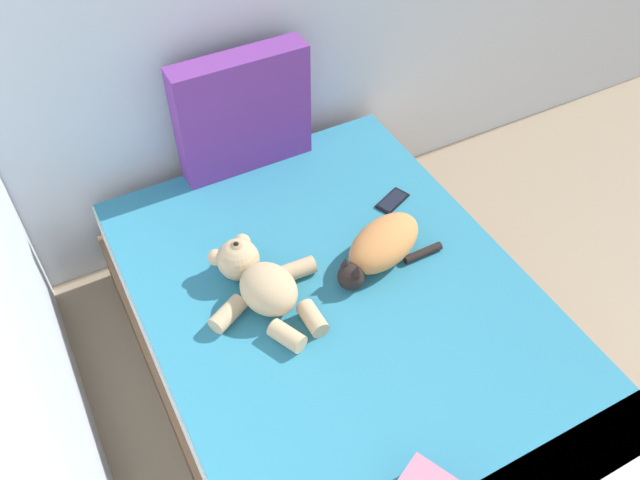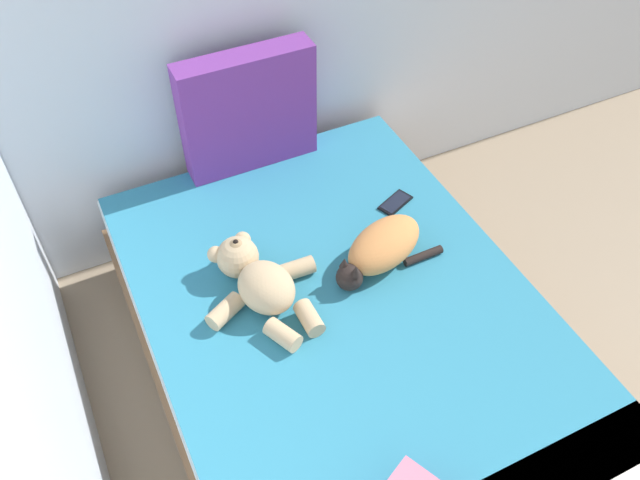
% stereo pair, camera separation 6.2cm
% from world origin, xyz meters
% --- Properties ---
extents(bed, '(1.38, 2.03, 0.47)m').
position_xyz_m(bed, '(0.95, 3.38, 0.23)').
color(bed, brown).
rests_on(bed, ground_plane).
extents(patterned_cushion, '(0.56, 0.12, 0.52)m').
position_xyz_m(patterned_cushion, '(0.95, 4.31, 0.73)').
color(patterned_cushion, '#72338C').
rests_on(patterned_cushion, bed).
extents(cat, '(0.44, 0.30, 0.15)m').
position_xyz_m(cat, '(1.16, 3.56, 0.55)').
color(cat, '#D18447').
rests_on(cat, bed).
extents(teddy_bear, '(0.44, 0.52, 0.17)m').
position_xyz_m(teddy_bear, '(0.70, 3.61, 0.55)').
color(teddy_bear, tan).
rests_on(teddy_bear, bed).
extents(cell_phone, '(0.16, 0.12, 0.01)m').
position_xyz_m(cell_phone, '(1.37, 3.80, 0.48)').
color(cell_phone, black).
rests_on(cell_phone, bed).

